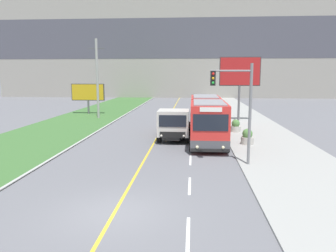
{
  "coord_description": "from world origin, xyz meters",
  "views": [
    {
      "loc": [
        2.85,
        -11.27,
        5.08
      ],
      "look_at": [
        1.1,
        11.78,
        1.4
      ],
      "focal_mm": 35.0,
      "sensor_mm": 36.0,
      "label": 1
    }
  ],
  "objects_px": {
    "planter_round_near": "(247,137)",
    "billboard_large": "(240,74)",
    "city_bus": "(207,118)",
    "planter_round_second": "(236,126)",
    "utility_pole_far": "(97,79)",
    "billboard_small": "(88,93)",
    "car_distant": "(200,109)",
    "traffic_light_mast": "(238,101)",
    "dump_truck": "(174,124)"
  },
  "relations": [
    {
      "from": "planter_round_near",
      "to": "billboard_large",
      "type": "bearing_deg",
      "value": 85.24
    },
    {
      "from": "city_bus",
      "to": "planter_round_second",
      "type": "xyz_separation_m",
      "value": [
        2.65,
        2.85,
        -1.06
      ]
    },
    {
      "from": "utility_pole_far",
      "to": "planter_round_near",
      "type": "height_order",
      "value": "utility_pole_far"
    },
    {
      "from": "city_bus",
      "to": "billboard_small",
      "type": "height_order",
      "value": "billboard_small"
    },
    {
      "from": "car_distant",
      "to": "traffic_light_mast",
      "type": "distance_m",
      "value": 23.92
    },
    {
      "from": "billboard_large",
      "to": "planter_round_second",
      "type": "distance_m",
      "value": 8.58
    },
    {
      "from": "traffic_light_mast",
      "to": "billboard_large",
      "type": "bearing_deg",
      "value": 81.97
    },
    {
      "from": "traffic_light_mast",
      "to": "billboard_large",
      "type": "height_order",
      "value": "billboard_large"
    },
    {
      "from": "billboard_large",
      "to": "planter_round_second",
      "type": "height_order",
      "value": "billboard_large"
    },
    {
      "from": "billboard_small",
      "to": "planter_round_near",
      "type": "bearing_deg",
      "value": -45.24
    },
    {
      "from": "dump_truck",
      "to": "utility_pole_far",
      "type": "xyz_separation_m",
      "value": [
        -9.47,
        11.87,
        3.34
      ]
    },
    {
      "from": "city_bus",
      "to": "utility_pole_far",
      "type": "xyz_separation_m",
      "value": [
        -12.0,
        11.2,
        2.94
      ]
    },
    {
      "from": "car_distant",
      "to": "city_bus",
      "type": "bearing_deg",
      "value": -89.45
    },
    {
      "from": "billboard_large",
      "to": "billboard_small",
      "type": "distance_m",
      "value": 19.19
    },
    {
      "from": "dump_truck",
      "to": "utility_pole_far",
      "type": "relative_size",
      "value": 0.73
    },
    {
      "from": "traffic_light_mast",
      "to": "planter_round_near",
      "type": "relative_size",
      "value": 5.03
    },
    {
      "from": "billboard_small",
      "to": "billboard_large",
      "type": "bearing_deg",
      "value": -15.73
    },
    {
      "from": "billboard_large",
      "to": "billboard_small",
      "type": "height_order",
      "value": "billboard_large"
    },
    {
      "from": "billboard_large",
      "to": "car_distant",
      "type": "bearing_deg",
      "value": 123.66
    },
    {
      "from": "dump_truck",
      "to": "traffic_light_mast",
      "type": "distance_m",
      "value": 8.34
    },
    {
      "from": "city_bus",
      "to": "traffic_light_mast",
      "type": "xyz_separation_m",
      "value": [
        1.37,
        -7.65,
        1.99
      ]
    },
    {
      "from": "planter_round_near",
      "to": "planter_round_second",
      "type": "distance_m",
      "value": 5.11
    },
    {
      "from": "dump_truck",
      "to": "traffic_light_mast",
      "type": "xyz_separation_m",
      "value": [
        3.9,
        -6.97,
        2.39
      ]
    },
    {
      "from": "car_distant",
      "to": "planter_round_second",
      "type": "relative_size",
      "value": 3.97
    },
    {
      "from": "planter_round_near",
      "to": "planter_round_second",
      "type": "bearing_deg",
      "value": 92.1
    },
    {
      "from": "city_bus",
      "to": "utility_pole_far",
      "type": "bearing_deg",
      "value": 136.98
    },
    {
      "from": "dump_truck",
      "to": "traffic_light_mast",
      "type": "height_order",
      "value": "traffic_light_mast"
    },
    {
      "from": "car_distant",
      "to": "utility_pole_far",
      "type": "xyz_separation_m",
      "value": [
        -11.85,
        -4.85,
        3.87
      ]
    },
    {
      "from": "city_bus",
      "to": "billboard_large",
      "type": "xyz_separation_m",
      "value": [
        3.86,
        10.02,
        3.49
      ]
    },
    {
      "from": "car_distant",
      "to": "planter_round_near",
      "type": "distance_m",
      "value": 18.55
    },
    {
      "from": "billboard_small",
      "to": "planter_round_second",
      "type": "relative_size",
      "value": 3.91
    },
    {
      "from": "dump_truck",
      "to": "billboard_small",
      "type": "bearing_deg",
      "value": 126.97
    },
    {
      "from": "traffic_light_mast",
      "to": "billboard_small",
      "type": "bearing_deg",
      "value": 124.74
    },
    {
      "from": "city_bus",
      "to": "billboard_small",
      "type": "relative_size",
      "value": 2.73
    },
    {
      "from": "car_distant",
      "to": "billboard_small",
      "type": "distance_m",
      "value": 14.48
    },
    {
      "from": "planter_round_second",
      "to": "planter_round_near",
      "type": "bearing_deg",
      "value": -87.9
    },
    {
      "from": "utility_pole_far",
      "to": "planter_round_second",
      "type": "bearing_deg",
      "value": -29.68
    },
    {
      "from": "city_bus",
      "to": "planter_round_second",
      "type": "height_order",
      "value": "city_bus"
    },
    {
      "from": "billboard_small",
      "to": "planter_round_near",
      "type": "xyz_separation_m",
      "value": [
        17.3,
        -17.44,
        -2.12
      ]
    },
    {
      "from": "planter_round_near",
      "to": "car_distant",
      "type": "bearing_deg",
      "value": 99.27
    },
    {
      "from": "traffic_light_mast",
      "to": "planter_round_near",
      "type": "xyz_separation_m",
      "value": [
        1.47,
        5.38,
        -3.03
      ]
    },
    {
      "from": "planter_round_near",
      "to": "dump_truck",
      "type": "bearing_deg",
      "value": 163.48
    },
    {
      "from": "car_distant",
      "to": "traffic_light_mast",
      "type": "xyz_separation_m",
      "value": [
        1.52,
        -23.69,
        2.92
      ]
    },
    {
      "from": "city_bus",
      "to": "car_distant",
      "type": "xyz_separation_m",
      "value": [
        -0.16,
        16.05,
        -0.93
      ]
    },
    {
      "from": "utility_pole_far",
      "to": "planter_round_second",
      "type": "xyz_separation_m",
      "value": [
        14.65,
        -8.35,
        -4.0
      ]
    },
    {
      "from": "city_bus",
      "to": "car_distant",
      "type": "bearing_deg",
      "value": 90.55
    },
    {
      "from": "billboard_small",
      "to": "utility_pole_far",
      "type": "bearing_deg",
      "value": -58.29
    },
    {
      "from": "dump_truck",
      "to": "car_distant",
      "type": "bearing_deg",
      "value": 81.92
    },
    {
      "from": "city_bus",
      "to": "planter_round_near",
      "type": "distance_m",
      "value": 3.77
    },
    {
      "from": "car_distant",
      "to": "utility_pole_far",
      "type": "bearing_deg",
      "value": -157.74
    }
  ]
}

